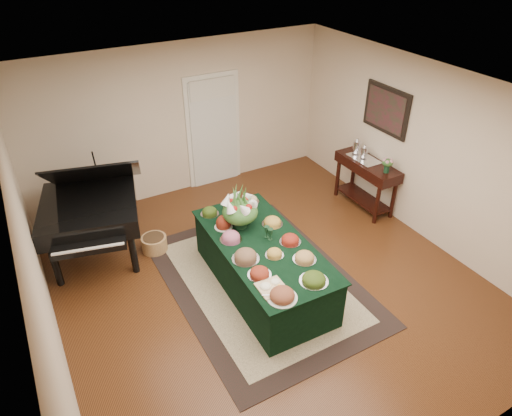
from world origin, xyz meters
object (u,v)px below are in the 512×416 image
floral_centerpiece (240,208)px  grand_piano (90,209)px  mahogany_sideboard (367,172)px  buffet_table (263,265)px

floral_centerpiece → grand_piano: size_ratio=0.28×
floral_centerpiece → mahogany_sideboard: size_ratio=0.41×
buffet_table → mahogany_sideboard: 2.79m
buffet_table → grand_piano: grand_piano is taller
mahogany_sideboard → grand_piano: bearing=168.8°
floral_centerpiece → buffet_table: bearing=-81.8°
grand_piano → mahogany_sideboard: (4.42, -0.87, -0.15)m
buffet_table → floral_centerpiece: floral_centerpiece is taller
buffet_table → grand_piano: (-1.82, 1.83, 0.45)m
floral_centerpiece → mahogany_sideboard: bearing=9.5°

